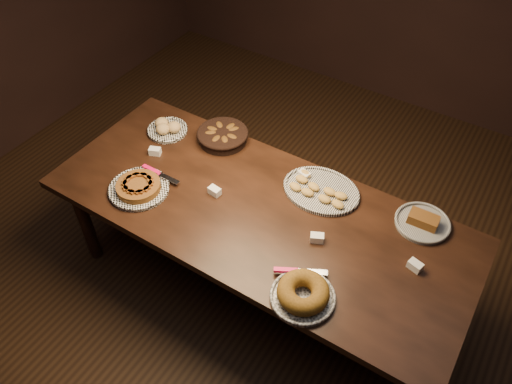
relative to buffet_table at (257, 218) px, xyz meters
The scene contains 9 objects.
ground 0.68m from the buffet_table, ahead, with size 5.00×5.00×0.00m, color black.
buffet_table is the anchor object (origin of this frame).
apple_tart_plate 0.70m from the buffet_table, 159.80° to the right, with size 0.35×0.35×0.07m.
madeleine_platter 0.39m from the buffet_table, 51.95° to the left, with size 0.45×0.36×0.05m.
bundt_cake_plate 0.62m from the buffet_table, 37.13° to the right, with size 0.36×0.35×0.10m.
croissant_basket 0.64m from the buffet_table, 142.58° to the left, with size 0.39×0.39×0.08m.
bread_roll_plate 0.90m from the buffet_table, 163.01° to the left, with size 0.26×0.26×0.08m.
loaf_plate 0.90m from the buffet_table, 25.09° to the left, with size 0.30×0.30×0.07m.
tent_cards 0.14m from the buffet_table, 53.98° to the left, with size 1.73×0.45×0.04m.
Camera 1 is at (0.99, -1.58, 2.79)m, focal length 35.00 mm.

